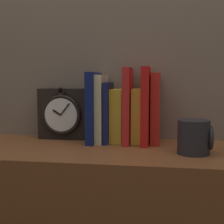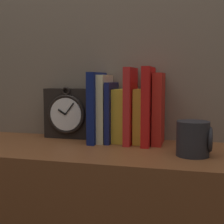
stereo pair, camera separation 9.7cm
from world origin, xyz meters
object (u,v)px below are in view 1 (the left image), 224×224
(clock, at_px, (64,114))
(book_slot4_red, at_px, (128,106))
(book_slot0_navy, at_px, (94,107))
(book_slot1_cream, at_px, (101,108))
(book_slot7_red, at_px, (155,108))
(book_slot6_red, at_px, (146,106))
(book_slot3_yellow, at_px, (119,115))
(mug, at_px, (195,137))
(book_slot2_navy, at_px, (108,112))
(book_slot5_yellow, at_px, (137,116))

(clock, xyz_separation_m, book_slot4_red, (0.24, -0.04, 0.04))
(book_slot0_navy, xyz_separation_m, book_slot1_cream, (0.03, 0.01, -0.00))
(book_slot1_cream, height_order, book_slot7_red, book_slot7_red)
(book_slot6_red, xyz_separation_m, book_slot7_red, (0.03, 0.02, -0.01))
(book_slot3_yellow, distance_m, mug, 0.29)
(book_slot2_navy, bearing_deg, book_slot4_red, -4.58)
(book_slot4_red, bearing_deg, book_slot1_cream, 175.96)
(book_slot4_red, height_order, book_slot7_red, book_slot4_red)
(book_slot3_yellow, bearing_deg, book_slot0_navy, -165.49)
(book_slot2_navy, xyz_separation_m, book_slot5_yellow, (0.10, 0.01, -0.01))
(book_slot2_navy, xyz_separation_m, book_slot7_red, (0.16, 0.01, 0.02))
(book_slot2_navy, distance_m, book_slot4_red, 0.07)
(clock, relative_size, book_slot3_yellow, 1.04)
(book_slot6_red, bearing_deg, book_slot7_red, 25.13)
(book_slot5_yellow, xyz_separation_m, mug, (0.18, -0.15, -0.04))
(book_slot1_cream, bearing_deg, book_slot7_red, 1.41)
(book_slot5_yellow, bearing_deg, clock, 175.41)
(book_slot1_cream, bearing_deg, book_slot2_navy, -2.57)
(clock, height_order, book_slot1_cream, book_slot1_cream)
(book_slot1_cream, xyz_separation_m, book_slot5_yellow, (0.12, 0.01, -0.02))
(book_slot4_red, xyz_separation_m, book_slot5_yellow, (0.03, 0.02, -0.04))
(book_slot1_cream, relative_size, mug, 2.33)
(book_slot0_navy, bearing_deg, book_slot7_red, 4.22)
(book_slot0_navy, height_order, book_slot1_cream, book_slot0_navy)
(clock, distance_m, book_slot5_yellow, 0.27)
(book_slot4_red, bearing_deg, mug, -32.80)
(clock, bearing_deg, book_slot1_cream, -11.75)
(mug, bearing_deg, book_slot1_cream, 154.87)
(book_slot4_red, xyz_separation_m, book_slot6_red, (0.06, -0.00, 0.00))
(book_slot0_navy, distance_m, book_slot3_yellow, 0.09)
(book_slot2_navy, bearing_deg, book_slot3_yellow, 19.22)
(book_slot6_red, relative_size, book_slot7_red, 1.08)
(book_slot7_red, bearing_deg, book_slot6_red, -154.87)
(book_slot3_yellow, bearing_deg, book_slot6_red, -12.68)
(clock, bearing_deg, book_slot4_red, -8.79)
(clock, distance_m, mug, 0.49)
(book_slot0_navy, bearing_deg, book_slot1_cream, 23.54)
(book_slot7_red, distance_m, mug, 0.20)
(book_slot2_navy, bearing_deg, book_slot1_cream, 177.43)
(clock, xyz_separation_m, book_slot2_navy, (0.17, -0.03, 0.01))
(book_slot0_navy, height_order, book_slot5_yellow, book_slot0_navy)
(book_slot6_red, height_order, mug, book_slot6_red)
(book_slot4_red, height_order, book_slot6_red, book_slot6_red)
(clock, relative_size, book_slot0_navy, 0.79)
(book_slot1_cream, height_order, book_slot5_yellow, book_slot1_cream)
(clock, bearing_deg, book_slot0_navy, -18.95)
(book_slot3_yellow, distance_m, book_slot7_red, 0.13)
(book_slot2_navy, distance_m, book_slot5_yellow, 0.10)
(book_slot4_red, distance_m, mug, 0.26)
(book_slot4_red, bearing_deg, book_slot5_yellow, 26.77)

